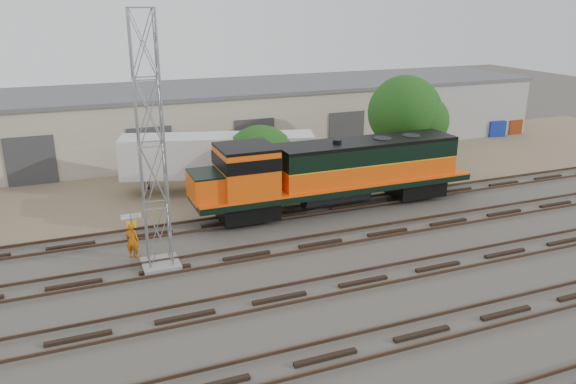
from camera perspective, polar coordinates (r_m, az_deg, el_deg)
name	(u,v)px	position (r m, az deg, el deg)	size (l,w,h in m)	color
ground	(333,256)	(27.96, 4.62, -6.52)	(140.00, 140.00, 0.00)	#47423A
dirt_strip	(242,174)	(41.04, -4.68, 1.80)	(80.00, 16.00, 0.02)	#726047
tracks	(363,281)	(25.57, 7.64, -8.99)	(80.00, 20.40, 0.28)	black
warehouse	(213,119)	(47.88, -7.59, 7.41)	(58.40, 10.40, 5.30)	beige
locomotive	(332,172)	(33.30, 4.46, 2.08)	(17.40, 3.05, 4.18)	black
signal_tower	(152,150)	(25.68, -13.69, 4.21)	(1.72, 1.72, 11.70)	gray
sign_post	(132,227)	(28.15, -15.59, -3.41)	(0.95, 0.07, 2.32)	gray
worker	(132,241)	(28.42, -15.55, -4.78)	(0.65, 0.43, 1.79)	#D0640B
semi_trailer	(223,157)	(36.74, -6.62, 3.59)	(12.57, 5.83, 3.81)	silver
dumpster_blue	(494,128)	(56.37, 20.19, 6.14)	(1.60, 1.50, 1.50)	#162D99
dumpster_red	(511,126)	(58.00, 21.70, 6.25)	(1.50, 1.40, 1.40)	maroon
tree_mid	(265,165)	(36.01, -2.33, 2.76)	(5.08, 4.84, 4.84)	#382619
tree_east	(409,115)	(41.23, 12.22, 7.70)	(5.51, 5.25, 7.09)	#382619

